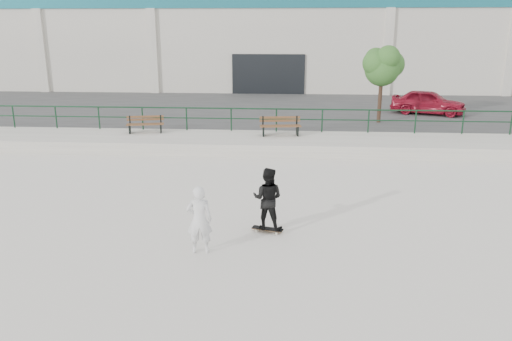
# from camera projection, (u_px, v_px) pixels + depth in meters

# --- Properties ---
(ground) EXTENTS (120.00, 120.00, 0.00)m
(ground) POSITION_uv_depth(u_px,v_px,m) (219.00, 241.00, 11.89)
(ground) COLOR silver
(ground) RESTS_ON ground
(ledge) EXTENTS (30.00, 3.00, 0.50)m
(ledge) POSITION_uv_depth(u_px,v_px,m) (251.00, 143.00, 20.93)
(ledge) COLOR #B2ADA3
(ledge) RESTS_ON ground
(parking_strip) EXTENTS (60.00, 14.00, 0.50)m
(parking_strip) POSITION_uv_depth(u_px,v_px,m) (263.00, 111.00, 29.08)
(parking_strip) COLOR #3A3A3A
(parking_strip) RESTS_ON ground
(railing) EXTENTS (28.00, 0.06, 1.03)m
(railing) POSITION_uv_depth(u_px,v_px,m) (254.00, 114.00, 21.90)
(railing) COLOR #153921
(railing) RESTS_ON ledge
(commercial_building) EXTENTS (44.20, 16.33, 8.00)m
(commercial_building) POSITION_uv_depth(u_px,v_px,m) (273.00, 32.00, 41.31)
(commercial_building) COLOR silver
(commercial_building) RESTS_ON ground
(bench_left) EXTENTS (1.65, 0.78, 0.73)m
(bench_left) POSITION_uv_depth(u_px,v_px,m) (145.00, 124.00, 21.70)
(bench_left) COLOR brown
(bench_left) RESTS_ON ledge
(bench_right) EXTENTS (1.79, 0.72, 0.80)m
(bench_right) POSITION_uv_depth(u_px,v_px,m) (280.00, 126.00, 21.13)
(bench_right) COLOR brown
(bench_right) RESTS_ON ledge
(tree) EXTENTS (2.05, 1.82, 3.65)m
(tree) POSITION_uv_depth(u_px,v_px,m) (383.00, 65.00, 23.45)
(tree) COLOR #422F21
(tree) RESTS_ON parking_strip
(red_car) EXTENTS (4.06, 2.76, 1.28)m
(red_car) POSITION_uv_depth(u_px,v_px,m) (428.00, 102.00, 26.34)
(red_car) COLOR maroon
(red_car) RESTS_ON parking_strip
(skateboard) EXTENTS (0.81, 0.40, 0.09)m
(skateboard) POSITION_uv_depth(u_px,v_px,m) (267.00, 229.00, 12.41)
(skateboard) COLOR black
(skateboard) RESTS_ON ground
(standing_skater) EXTENTS (0.86, 0.74, 1.56)m
(standing_skater) POSITION_uv_depth(u_px,v_px,m) (268.00, 199.00, 12.19)
(standing_skater) COLOR black
(standing_skater) RESTS_ON skateboard
(seated_skater) EXTENTS (0.62, 0.45, 1.57)m
(seated_skater) POSITION_uv_depth(u_px,v_px,m) (199.00, 220.00, 11.08)
(seated_skater) COLOR silver
(seated_skater) RESTS_ON ground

